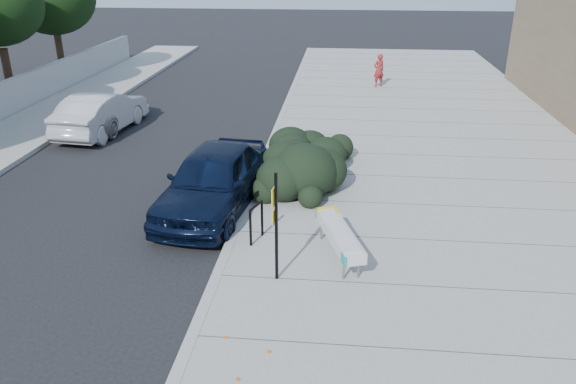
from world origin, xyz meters
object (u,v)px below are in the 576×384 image
bench (339,235)px  wagon_silver (101,113)px  pedestrian (379,70)px  suv_silver (104,109)px  sign_post (276,220)px  sedan_navy (214,180)px  bike_rack (256,219)px

bench → wagon_silver: size_ratio=0.51×
wagon_silver → pedestrian: bearing=-135.7°
bench → pedestrian: size_ratio=1.50×
suv_silver → wagon_silver: bearing=108.8°
sign_post → pedestrian: 18.51m
sign_post → suv_silver: 13.48m
sedan_navy → suv_silver: sedan_navy is taller
bike_rack → wagon_silver: bearing=150.2°
sedan_navy → wagon_silver: 8.60m
sedan_navy → pedestrian: bearing=78.4°
pedestrian → sedan_navy: bearing=42.7°
bike_rack → sign_post: (0.64, -1.61, 0.79)m
bench → pedestrian: (1.69, 17.27, 0.24)m
bike_rack → sign_post: bearing=-48.7°
sedan_navy → suv_silver: bearing=136.3°
sign_post → suv_silver: size_ratio=0.49×
bench → sign_post: size_ratio=1.02×
pedestrian → bike_rack: bearing=49.2°
bench → sedan_navy: 4.12m
wagon_silver → pedestrian: pedestrian is taller
bench → sedan_navy: bearing=125.7°
bike_rack → sign_post: 1.90m
bike_rack → wagon_silver: size_ratio=0.19×
sign_post → sedan_navy: bearing=130.0°
bench → bike_rack: size_ratio=2.63×
suv_silver → sedan_navy: bearing=131.2°
sign_post → wagon_silver: size_ratio=0.50×
bike_rack → wagon_silver: wagon_silver is taller
sign_post → wagon_silver: sign_post is taller
wagon_silver → suv_silver: wagon_silver is taller
bike_rack → suv_silver: bearing=148.4°
wagon_silver → suv_silver: size_ratio=0.98×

